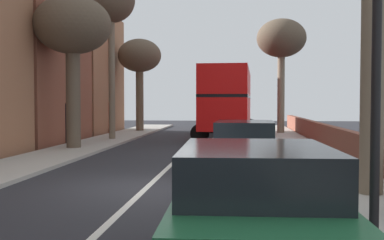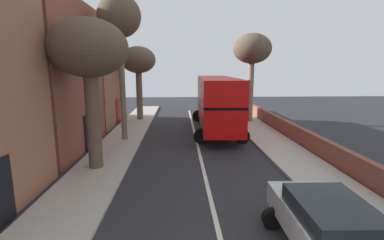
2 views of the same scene
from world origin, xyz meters
name	(u,v)px [view 1 (image 1 of 2)]	position (x,y,z in m)	size (l,w,h in m)	color
ground_plane	(147,187)	(0.00, 0.00, 0.00)	(84.00, 84.00, 0.00)	#28282D
road_centre_line	(147,187)	(0.00, 0.00, 0.00)	(0.16, 54.00, 0.01)	silver
sidewalk_right	(345,189)	(4.90, 0.00, 0.06)	(2.60, 60.00, 0.12)	#B2ADA3
double_decker_bus	(228,99)	(1.70, 16.68, 2.35)	(3.86, 11.18, 4.06)	red
parked_car_green_right_0	(255,207)	(2.50, -6.19, 0.95)	(2.55, 4.10, 1.68)	#1E6038
parked_car_silver_right_1	(245,144)	(2.50, 2.09, 0.93)	(2.55, 4.22, 1.62)	#B7BABF
street_tree_left_0	(73,29)	(-5.09, 8.75, 5.43)	(3.46, 3.46, 6.79)	brown
street_tree_right_3	(281,40)	(5.12, 19.84, 6.23)	(3.26, 3.26, 7.54)	#7A6B56
street_tree_left_4	(111,3)	(-4.74, 13.93, 7.67)	(2.65, 2.65, 9.06)	#7A6B56
street_tree_left_6	(140,58)	(-4.73, 21.27, 5.30)	(3.09, 3.09, 6.54)	brown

